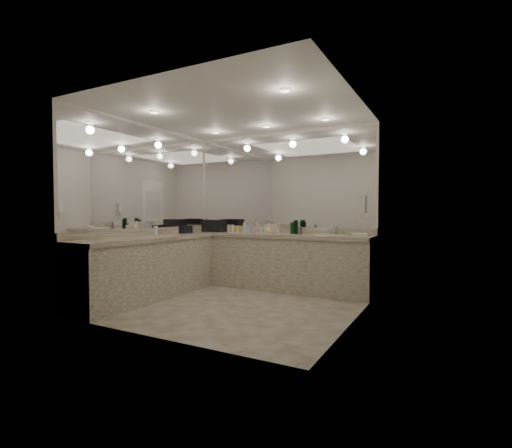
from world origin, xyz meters
The scene contains 36 objects.
floor centered at (0.00, 0.00, 0.00)m, with size 3.20×3.20×0.00m, color #C0B5A4.
ceiling centered at (0.00, 0.00, 2.60)m, with size 3.20×3.20×0.00m, color white.
wall_back centered at (0.00, 1.50, 1.30)m, with size 3.20×0.02×2.60m, color beige.
wall_left centered at (-1.60, 0.00, 1.30)m, with size 0.02×3.00×2.60m, color beige.
wall_right centered at (1.60, 0.00, 1.30)m, with size 0.02×3.00×2.60m, color beige.
vanity_back_base centered at (0.00, 1.20, 0.42)m, with size 3.20×0.60×0.84m, color beige.
vanity_back_top centered at (0.00, 1.19, 0.87)m, with size 3.20×0.64×0.06m, color beige.
vanity_left_base centered at (-1.30, -0.30, 0.42)m, with size 0.60×2.40×0.84m, color beige.
vanity_left_top centered at (-1.29, -0.30, 0.87)m, with size 0.64×2.42×0.06m, color beige.
backsplash_back centered at (0.00, 1.48, 0.95)m, with size 3.20×0.04×0.10m, color beige.
backsplash_left centered at (-1.58, 0.00, 0.95)m, with size 0.04×3.00×0.10m, color beige.
mirror_back centered at (0.00, 1.49, 1.77)m, with size 3.12×0.01×1.55m, color white.
mirror_left centered at (-1.59, 0.00, 1.77)m, with size 0.01×2.92×1.55m, color white.
sink centered at (0.95, 1.20, 0.90)m, with size 0.44×0.44×0.03m, color white.
faucet centered at (0.95, 1.41, 0.97)m, with size 0.24×0.16×0.14m, color silver.
wall_phone centered at (1.56, 0.70, 1.35)m, with size 0.06×0.10×0.24m, color white.
door centered at (1.59, -0.50, 1.05)m, with size 0.02×0.82×2.10m, color white.
black_toiletry_bag centered at (-1.15, 1.18, 1.01)m, with size 0.38×0.24×0.22m, color black.
black_bag_spill centered at (-1.30, 0.58, 0.96)m, with size 0.11×0.23×0.13m, color black.
cream_cosmetic_case centered at (-0.04, 1.27, 0.97)m, with size 0.24×0.15×0.14m, color beige.
hand_towel centered at (1.40, 1.24, 0.92)m, with size 0.22×0.15×0.04m, color white.
lotion_left centered at (-1.30, -0.12, 0.97)m, with size 0.06×0.06×0.15m, color white.
soap_bottle_a centered at (-0.59, 1.30, 1.01)m, with size 0.09×0.09×0.22m, color beige.
soap_bottle_b centered at (-0.43, 1.20, 1.00)m, with size 0.09×0.09×0.21m, color #ABABCA.
soap_bottle_c centered at (-0.09, 1.24, 0.98)m, with size 0.13×0.13×0.16m, color #FFF590.
green_bottle_0 centered at (0.35, 1.33, 1.01)m, with size 0.07×0.07×0.22m, color #10532B.
green_bottle_1 centered at (0.31, 1.28, 0.99)m, with size 0.06×0.06×0.19m, color #10532B.
green_bottle_2 centered at (0.36, 1.31, 0.99)m, with size 0.07×0.07×0.19m, color #10532B.
amenity_bottle_0 centered at (-0.76, 1.16, 0.96)m, with size 0.06×0.06×0.13m, color silver.
amenity_bottle_1 centered at (-0.82, 1.14, 0.97)m, with size 0.05×0.05×0.13m, color #E0B28C.
amenity_bottle_2 centered at (-0.72, 1.25, 0.96)m, with size 0.06×0.06×0.11m, color #F2D84C.
amenity_bottle_3 centered at (-0.20, 1.16, 0.96)m, with size 0.05×0.05×0.12m, color silver.
amenity_bottle_4 centered at (0.51, 1.14, 0.96)m, with size 0.04×0.04×0.13m, color #3F3F4C.
amenity_bottle_5 centered at (0.09, 1.21, 0.95)m, with size 0.04×0.04×0.10m, color silver.
amenity_bottle_6 centered at (-0.39, 1.24, 0.96)m, with size 0.04×0.04×0.13m, color #E57F66.
amenity_bottle_7 centered at (-0.43, 1.31, 0.93)m, with size 0.06×0.06×0.06m, color #F2D84C.
Camera 1 is at (2.59, -4.26, 1.27)m, focal length 26.00 mm.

